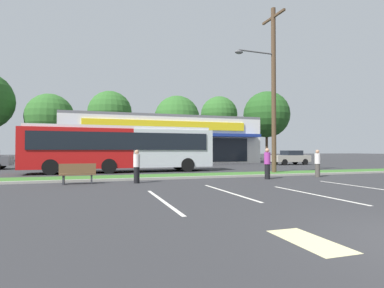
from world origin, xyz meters
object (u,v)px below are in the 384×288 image
car_0 (61,160)px  car_1 (290,157)px  pedestrian_mid (267,164)px  utility_pole (272,85)px  city_bus (122,147)px  pedestrian_near_bench (317,163)px  pedestrian_by_pole (137,166)px  bus_stop_bench (78,173)px

car_0 → car_1: size_ratio=1.09×
pedestrian_mid → utility_pole: bearing=-93.5°
city_bus → pedestrian_near_bench: bearing=-37.0°
car_1 → pedestrian_by_pole: 23.03m
pedestrian_near_bench → pedestrian_by_pole: (-10.52, -0.13, -0.00)m
utility_pole → car_1: (9.22, 10.91, -5.08)m
pedestrian_by_pole → pedestrian_mid: size_ratio=0.95×
pedestrian_near_bench → pedestrian_mid: 3.52m
utility_pole → bus_stop_bench: (-11.88, -2.46, -5.36)m
utility_pole → pedestrian_mid: (-2.23, -2.99, -5.02)m
pedestrian_near_bench → car_0: bearing=145.2°
car_1 → pedestrian_near_bench: 15.78m
city_bus → pedestrian_near_bench: size_ratio=8.24×
utility_pole → pedestrian_by_pole: (-9.24, -2.86, -5.07)m
utility_pole → pedestrian_by_pole: utility_pole is taller
pedestrian_near_bench → pedestrian_by_pole: pedestrian_near_bench is taller
car_1 → pedestrian_mid: 18.01m
utility_pole → car_1: bearing=49.8°
bus_stop_bench → pedestrian_mid: bearing=176.8°
bus_stop_bench → car_0: 13.15m
pedestrian_near_bench → pedestrian_by_pole: bearing=-172.8°
utility_pole → car_0: utility_pole is taller
utility_pole → pedestrian_mid: utility_pole is taller
utility_pole → car_1: 15.16m
pedestrian_by_pole → car_1: bearing=83.4°
utility_pole → pedestrian_by_pole: size_ratio=6.96×
city_bus → pedestrian_mid: 10.57m
bus_stop_bench → car_0: car_0 is taller
car_1 → pedestrian_near_bench: bearing=59.8°
city_bus → utility_pole: bearing=-28.9°
pedestrian_near_bench → pedestrian_by_pole: size_ratio=1.00×
car_1 → pedestrian_mid: pedestrian_mid is taller
car_1 → pedestrian_mid: (-11.45, -13.90, 0.06)m
bus_stop_bench → pedestrian_near_bench: size_ratio=1.01×
utility_pole → pedestrian_near_bench: (1.28, -2.73, -5.06)m
pedestrian_by_pole → pedestrian_mid: (7.01, -0.13, 0.05)m
car_1 → pedestrian_mid: bearing=50.5°
bus_stop_bench → pedestrian_mid: (9.65, -0.53, 0.34)m
car_0 → pedestrian_near_bench: 20.11m
city_bus → car_0: size_ratio=2.91×
car_0 → car_1: car_1 is taller
car_0 → car_1: (23.03, 0.36, 0.03)m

